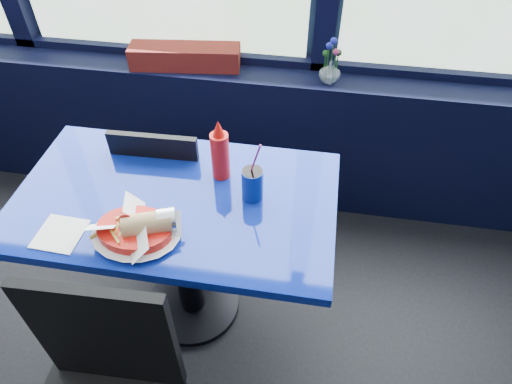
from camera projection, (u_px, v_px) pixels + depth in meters
name	position (u px, v px, depth m)	size (l,w,h in m)	color
window_sill	(175.00, 126.00, 2.59)	(5.00, 0.26, 0.80)	black
near_table	(180.00, 229.00, 1.82)	(1.20, 0.70, 0.75)	black
chair_near_back	(172.00, 183.00, 2.12)	(0.40, 0.40, 0.85)	black
planter_box	(185.00, 57.00, 2.24)	(0.54, 0.13, 0.11)	maroon
flower_vase	(330.00, 69.00, 2.13)	(0.11, 0.12, 0.21)	silver
food_basket	(137.00, 229.00, 1.54)	(0.29, 0.28, 0.10)	red
ketchup_bottle	(220.00, 152.00, 1.70)	(0.07, 0.07, 0.26)	red
soda_cup	(253.00, 183.00, 1.65)	(0.08, 0.08, 0.27)	navy
napkin	(60.00, 234.00, 1.57)	(0.16, 0.16, 0.00)	white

